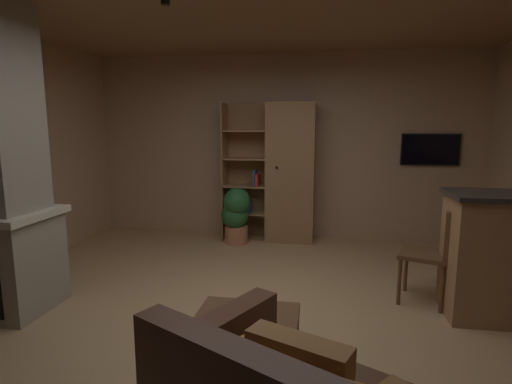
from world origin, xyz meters
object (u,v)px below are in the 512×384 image
object	(u,v)px
coffee_table	(245,330)
dining_chair	(434,249)
bookshelf_cabinet	(284,174)
wall_mounted_tv	(430,150)
table_book_0	(246,316)
potted_floor_plant	(236,214)

from	to	relation	value
coffee_table	dining_chair	size ratio (longest dim) A/B	0.73
bookshelf_cabinet	wall_mounted_tv	distance (m)	2.04
coffee_table	dining_chair	world-z (taller)	dining_chair
bookshelf_cabinet	table_book_0	size ratio (longest dim) A/B	16.68
table_book_0	potted_floor_plant	bearing A→B (deg)	103.84
coffee_table	wall_mounted_tv	bearing A→B (deg)	61.50
bookshelf_cabinet	table_book_0	distance (m)	3.33
table_book_0	potted_floor_plant	distance (m)	3.08
bookshelf_cabinet	potted_floor_plant	size ratio (longest dim) A/B	2.46
table_book_0	wall_mounted_tv	bearing A→B (deg)	61.43
bookshelf_cabinet	dining_chair	xyz separation A→B (m)	(1.59, -1.90, -0.44)
table_book_0	dining_chair	size ratio (longest dim) A/B	0.13
coffee_table	dining_chair	distance (m)	2.06
table_book_0	wall_mounted_tv	size ratio (longest dim) A/B	0.15
dining_chair	wall_mounted_tv	bearing A→B (deg)	79.00
coffee_table	potted_floor_plant	xyz separation A→B (m)	(-0.74, 3.01, 0.10)
table_book_0	wall_mounted_tv	xyz separation A→B (m)	(1.90, 3.49, 0.90)
dining_chair	potted_floor_plant	bearing A→B (deg)	144.24
bookshelf_cabinet	wall_mounted_tv	bearing A→B (deg)	6.02
dining_chair	wall_mounted_tv	size ratio (longest dim) A/B	1.19
bookshelf_cabinet	coffee_table	size ratio (longest dim) A/B	2.91
table_book_0	potted_floor_plant	size ratio (longest dim) A/B	0.15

